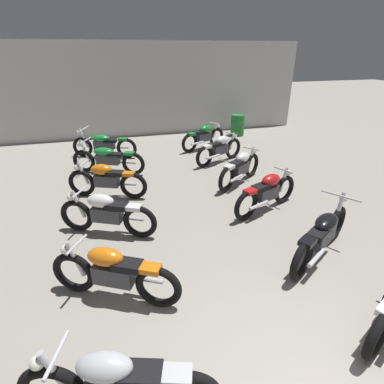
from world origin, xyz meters
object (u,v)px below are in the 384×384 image
(motorcycle_left_row_1, at_px, (113,272))
(motorcycle_right_row_5, at_px, (204,136))
(motorcycle_left_row_3, at_px, (106,180))
(motorcycle_right_row_2, at_px, (267,192))
(motorcycle_left_row_4, at_px, (107,158))
(motorcycle_left_row_5, at_px, (104,144))
(motorcycle_right_row_4, at_px, (220,149))
(motorcycle_right_row_1, at_px, (322,234))
(oil_drum, at_px, (238,125))
(motorcycle_left_row_2, at_px, (107,213))
(motorcycle_right_row_3, at_px, (240,167))

(motorcycle_left_row_1, bearing_deg, motorcycle_right_row_5, 62.27)
(motorcycle_left_row_3, distance_m, motorcycle_right_row_2, 3.76)
(motorcycle_left_row_4, bearing_deg, motorcycle_right_row_2, -45.04)
(motorcycle_right_row_2, bearing_deg, motorcycle_left_row_4, 134.96)
(motorcycle_left_row_4, xyz_separation_m, motorcycle_left_row_5, (-0.07, 1.52, 0.00))
(motorcycle_left_row_3, relative_size, motorcycle_right_row_5, 1.01)
(motorcycle_left_row_5, bearing_deg, motorcycle_left_row_4, -87.34)
(motorcycle_left_row_1, xyz_separation_m, motorcycle_left_row_5, (0.01, 6.61, -0.01))
(motorcycle_left_row_5, xyz_separation_m, motorcycle_right_row_4, (3.49, -1.53, 0.01))
(motorcycle_left_row_4, relative_size, motorcycle_right_row_4, 1.10)
(motorcycle_right_row_1, bearing_deg, motorcycle_left_row_4, 123.77)
(motorcycle_right_row_1, height_order, oil_drum, motorcycle_right_row_1)
(motorcycle_left_row_5, bearing_deg, motorcycle_right_row_4, -23.67)
(motorcycle_left_row_4, distance_m, oil_drum, 6.12)
(motorcycle_left_row_1, relative_size, motorcycle_left_row_4, 0.88)
(motorcycle_left_row_3, height_order, motorcycle_right_row_2, same)
(motorcycle_left_row_1, relative_size, motorcycle_left_row_3, 0.96)
(motorcycle_left_row_1, height_order, motorcycle_left_row_2, same)
(motorcycle_right_row_3, relative_size, motorcycle_right_row_4, 0.91)
(motorcycle_left_row_3, bearing_deg, motorcycle_right_row_5, 42.19)
(motorcycle_left_row_3, relative_size, motorcycle_right_row_2, 1.00)
(motorcycle_left_row_1, distance_m, oil_drum, 9.73)
(motorcycle_right_row_2, bearing_deg, motorcycle_left_row_1, -152.00)
(motorcycle_left_row_3, relative_size, motorcycle_right_row_4, 1.02)
(motorcycle_right_row_1, relative_size, oil_drum, 2.25)
(motorcycle_right_row_2, bearing_deg, motorcycle_right_row_1, -87.13)
(motorcycle_left_row_1, height_order, motorcycle_left_row_4, motorcycle_left_row_4)
(motorcycle_right_row_1, bearing_deg, motorcycle_left_row_2, 153.48)
(motorcycle_left_row_4, xyz_separation_m, motorcycle_right_row_1, (3.38, -5.05, 0.00))
(motorcycle_left_row_3, xyz_separation_m, motorcycle_right_row_2, (3.36, -1.68, 0.00))
(motorcycle_left_row_4, xyz_separation_m, motorcycle_right_row_4, (3.42, -0.01, 0.01))
(motorcycle_right_row_2, distance_m, motorcycle_right_row_4, 3.28)
(motorcycle_left_row_2, relative_size, motorcycle_right_row_3, 1.08)
(motorcycle_right_row_3, bearing_deg, oil_drum, 67.12)
(motorcycle_right_row_3, bearing_deg, motorcycle_right_row_2, -92.46)
(motorcycle_left_row_3, bearing_deg, oil_drum, 40.31)
(motorcycle_left_row_2, xyz_separation_m, motorcycle_left_row_4, (0.12, 3.31, -0.01))
(motorcycle_left_row_5, distance_m, motorcycle_right_row_2, 5.87)
(motorcycle_right_row_3, relative_size, oil_drum, 1.96)
(motorcycle_left_row_5, bearing_deg, motorcycle_right_row_5, 0.19)
(motorcycle_right_row_2, xyz_separation_m, motorcycle_right_row_4, (0.13, 3.28, 0.00))
(motorcycle_right_row_2, height_order, motorcycle_right_row_3, same)
(motorcycle_left_row_1, distance_m, motorcycle_right_row_5, 7.48)
(motorcycle_left_row_4, bearing_deg, motorcycle_right_row_3, -27.33)
(motorcycle_left_row_3, distance_m, motorcycle_left_row_5, 3.14)
(motorcycle_right_row_4, bearing_deg, motorcycle_left_row_1, -124.64)
(motorcycle_left_row_5, relative_size, oil_drum, 2.43)
(motorcycle_right_row_3, bearing_deg, motorcycle_left_row_4, 152.67)
(motorcycle_left_row_2, xyz_separation_m, motorcycle_right_row_5, (3.52, 4.84, 0.00))
(motorcycle_left_row_5, bearing_deg, motorcycle_left_row_2, -90.59)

